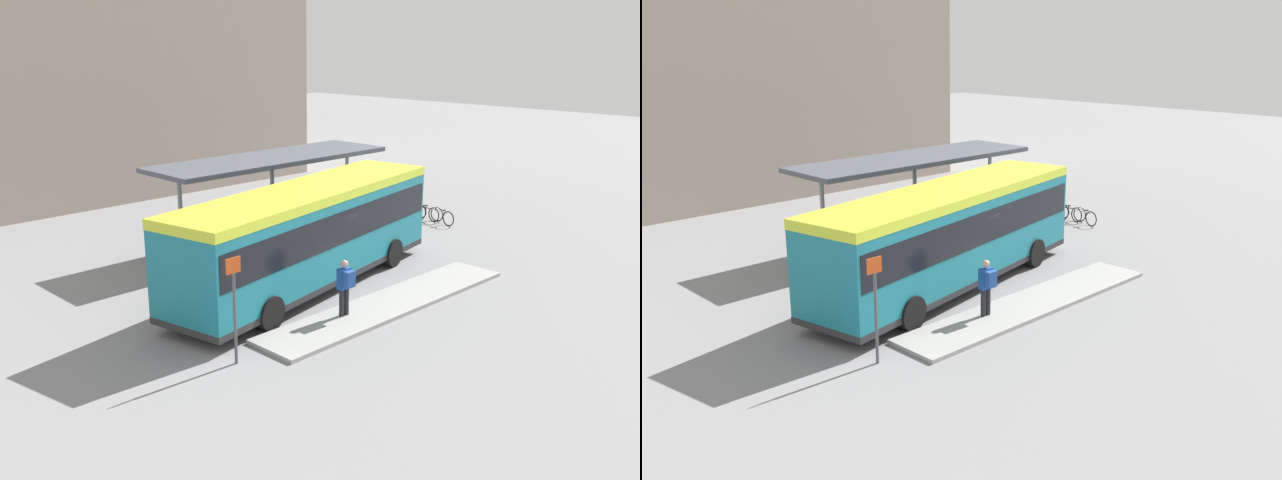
{
  "view_description": "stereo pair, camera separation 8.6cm",
  "coord_description": "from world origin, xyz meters",
  "views": [
    {
      "loc": [
        -15.35,
        -15.99,
        7.95
      ],
      "look_at": [
        0.57,
        0.0,
        1.5
      ],
      "focal_mm": 40.0,
      "sensor_mm": 36.0,
      "label": 1
    },
    {
      "loc": [
        -15.29,
        -16.05,
        7.95
      ],
      "look_at": [
        0.57,
        0.0,
        1.5
      ],
      "focal_mm": 40.0,
      "sensor_mm": 36.0,
      "label": 2
    }
  ],
  "objects": [
    {
      "name": "curb_island",
      "position": [
        0.57,
        -2.99,
        0.06
      ],
      "size": [
        9.79,
        1.8,
        0.12
      ],
      "color": "#9E9E99",
      "rests_on": "ground_plane"
    },
    {
      "name": "station_building",
      "position": [
        2.13,
        20.12,
        6.97
      ],
      "size": [
        24.51,
        10.25,
        13.93
      ],
      "color": "gray",
      "rests_on": "ground_plane"
    },
    {
      "name": "bicycle_blue",
      "position": [
        9.95,
        3.45,
        0.37
      ],
      "size": [
        0.48,
        1.71,
        0.74
      ],
      "rotation": [
        0.0,
        0.0,
        1.45
      ],
      "color": "black",
      "rests_on": "ground_plane"
    },
    {
      "name": "bicycle_white",
      "position": [
        9.86,
        1.78,
        0.34
      ],
      "size": [
        0.48,
        1.54,
        0.67
      ],
      "rotation": [
        0.0,
        0.0,
        1.41
      ],
      "color": "black",
      "rests_on": "ground_plane"
    },
    {
      "name": "potted_planter_near_shelter",
      "position": [
        2.37,
        2.29,
        0.68
      ],
      "size": [
        0.8,
        0.8,
        1.3
      ],
      "color": "slate",
      "rests_on": "ground_plane"
    },
    {
      "name": "platform_sign",
      "position": [
        -5.24,
        -2.84,
        1.56
      ],
      "size": [
        0.44,
        0.08,
        2.8
      ],
      "color": "#4C4C51",
      "rests_on": "ground_plane"
    },
    {
      "name": "pedestrian_waiting",
      "position": [
        -1.18,
        -2.79,
        1.09
      ],
      "size": [
        0.42,
        0.44,
        1.68
      ],
      "rotation": [
        0.0,
        0.0,
        1.52
      ],
      "color": "#232328",
      "rests_on": "curb_island"
    },
    {
      "name": "bicycle_black",
      "position": [
        10.07,
        2.62,
        0.33
      ],
      "size": [
        0.48,
        1.52,
        0.66
      ],
      "rotation": [
        0.0,
        0.0,
        -1.49
      ],
      "color": "black",
      "rests_on": "ground_plane"
    },
    {
      "name": "city_bus",
      "position": [
        0.01,
        0.0,
        1.93
      ],
      "size": [
        11.67,
        4.62,
        3.32
      ],
      "rotation": [
        0.0,
        0.0,
        0.18
      ],
      "color": "#197284",
      "rests_on": "ground_plane"
    },
    {
      "name": "ground_plane",
      "position": [
        0.0,
        0.0,
        0.0
      ],
      "size": [
        120.0,
        120.0,
        0.0
      ],
      "primitive_type": "plane",
      "color": "gray"
    },
    {
      "name": "station_shelter",
      "position": [
        2.85,
        4.97,
        3.27
      ],
      "size": [
        10.21,
        3.02,
        3.43
      ],
      "color": "#4C515B",
      "rests_on": "ground_plane"
    }
  ]
}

